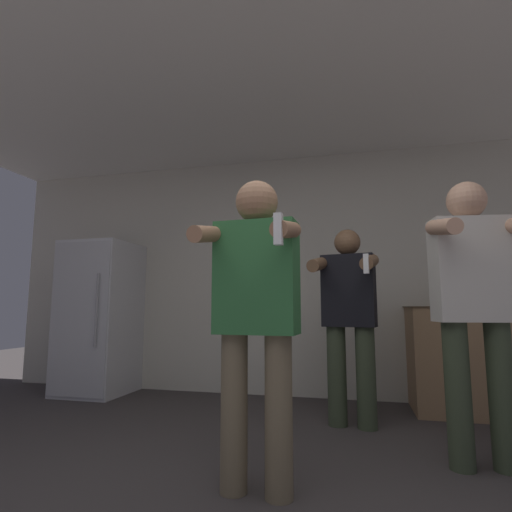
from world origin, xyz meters
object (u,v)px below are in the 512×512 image
at_px(refrigerator, 100,317).
at_px(bottle_brown_liquor, 465,290).
at_px(person_man_side, 474,297).
at_px(person_spectator_back, 349,313).
at_px(person_woman_foreground, 256,306).
at_px(bottle_green_wine, 480,297).

height_order(refrigerator, bottle_brown_liquor, refrigerator).
relative_size(refrigerator, person_man_side, 0.97).
bearing_deg(refrigerator, person_spectator_back, -12.66).
bearing_deg(bottle_brown_liquor, person_woman_foreground, -127.94).
height_order(person_woman_foreground, person_spectator_back, person_woman_foreground).
xyz_separation_m(person_man_side, person_spectator_back, (-0.73, 0.67, -0.10)).
relative_size(bottle_green_wine, person_man_side, 0.13).
relative_size(refrigerator, person_spectator_back, 1.05).
xyz_separation_m(bottle_brown_liquor, person_spectator_back, (-1.00, -0.59, -0.20)).
bearing_deg(person_woman_foreground, bottle_brown_liquor, 52.06).
height_order(bottle_green_wine, person_spectator_back, person_spectator_back).
bearing_deg(person_spectator_back, refrigerator, 167.34).
height_order(bottle_green_wine, person_woman_foreground, person_woman_foreground).
bearing_deg(person_man_side, bottle_green_wine, 73.06).
relative_size(refrigerator, person_woman_foreground, 1.02).
bearing_deg(person_woman_foreground, refrigerator, 139.94).
bearing_deg(person_spectator_back, bottle_green_wine, 28.07).
bearing_deg(person_spectator_back, bottle_brown_liquor, 30.80).
xyz_separation_m(refrigerator, bottle_green_wine, (3.77, -0.00, 0.20)).
bearing_deg(person_man_side, refrigerator, 159.55).
bearing_deg(person_man_side, person_woman_foreground, -153.24).
height_order(bottle_brown_liquor, person_spectator_back, person_spectator_back).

